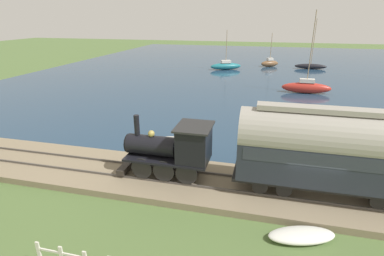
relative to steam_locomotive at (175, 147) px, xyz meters
name	(u,v)px	position (x,y,z in m)	size (l,w,h in m)	color
ground_plane	(307,201)	(-0.11, -6.94, -2.17)	(200.00, 200.00, 0.00)	#516B38
harbor_water	(281,68)	(42.66, -6.94, -2.17)	(80.00, 80.00, 0.01)	navy
rail_embankment	(307,196)	(0.00, -6.94, -1.99)	(4.72, 56.00, 0.48)	#84755B
steam_locomotive	(175,147)	(0.00, 0.00, 0.00)	(2.11, 5.10, 3.31)	black
passenger_coach	(334,149)	(0.00, -7.79, 0.72)	(2.35, 9.16, 4.41)	black
sailboat_black	(311,66)	(42.41, -11.87, -1.66)	(1.19, 5.38, 8.35)	black
sailboat_teal	(226,66)	(38.11, 2.49, -1.52)	(3.62, 5.55, 6.56)	#1E707A
sailboat_red	(306,87)	(23.61, -9.22, -1.43)	(1.24, 5.69, 9.39)	#B72D23
sailboat_brown	(270,63)	(43.25, -4.88, -1.52)	(2.81, 3.56, 5.89)	brown
rowboat_far_out	(272,124)	(10.41, -5.22, -1.90)	(2.09, 2.40, 0.53)	beige
rowboat_mid_harbor	(377,128)	(11.71, -13.55, -1.94)	(2.42, 2.18, 0.45)	silver
rowboat_near_shore	(180,141)	(5.14, 1.24, -1.93)	(1.73, 3.08, 0.46)	beige
rowboat_off_pier	(335,137)	(9.00, -9.85, -2.00)	(2.84, 2.57, 0.32)	#B7B2A3
beached_dinghy	(301,235)	(-3.12, -6.40, -1.95)	(1.88, 3.00, 0.44)	silver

